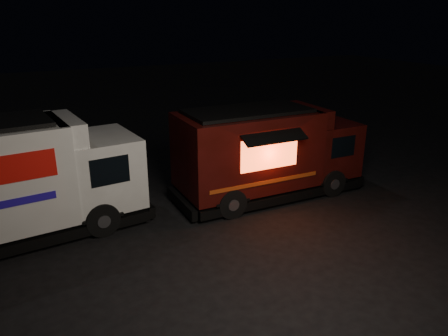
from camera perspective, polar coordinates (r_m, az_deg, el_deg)
ground at (r=11.92m, az=1.66°, el=-8.83°), size 80.00×80.00×0.00m
white_truck at (r=12.43m, az=-26.43°, el=-1.67°), size 7.27×3.09×3.20m
red_truck at (r=14.09m, az=5.99°, el=2.12°), size 6.32×2.36×2.93m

